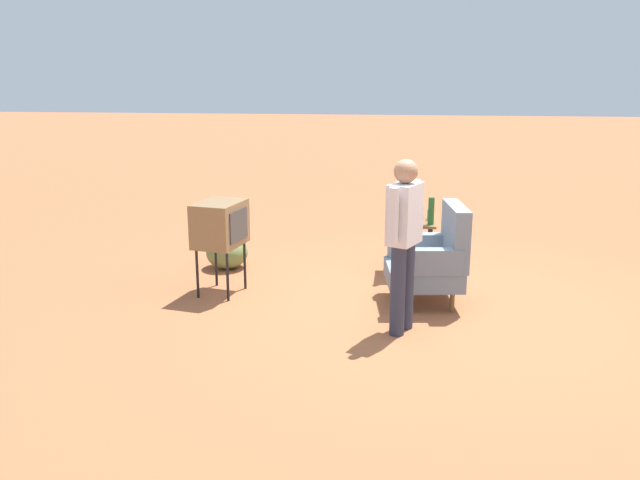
{
  "coord_description": "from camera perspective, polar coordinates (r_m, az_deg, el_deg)",
  "views": [
    {
      "loc": [
        6.66,
        -0.29,
        2.43
      ],
      "look_at": [
        -0.22,
        -1.13,
        0.65
      ],
      "focal_mm": 37.68,
      "sensor_mm": 36.0,
      "label": 1
    }
  ],
  "objects": [
    {
      "name": "bottle_wine_green",
      "position": [
        7.9,
        9.42,
        2.44
      ],
      "size": [
        0.07,
        0.07,
        0.32
      ],
      "primitive_type": "cylinder",
      "color": "#1E5623",
      "rests_on": "side_table"
    },
    {
      "name": "soda_can_blue",
      "position": [
        8.18,
        9.33,
        2.13
      ],
      "size": [
        0.07,
        0.07,
        0.12
      ],
      "primitive_type": "cylinder",
      "color": "blue",
      "rests_on": "side_table"
    },
    {
      "name": "shrub_near",
      "position": [
        8.44,
        -7.9,
        -1.05
      ],
      "size": [
        0.52,
        0.52,
        0.4
      ],
      "primitive_type": "ellipsoid",
      "color": "olive",
      "rests_on": "ground"
    },
    {
      "name": "side_table",
      "position": [
        8.11,
        7.77,
        0.93
      ],
      "size": [
        0.56,
        0.56,
        0.66
      ],
      "color": "black",
      "rests_on": "ground"
    },
    {
      "name": "ground_plane",
      "position": [
        7.09,
        8.91,
        -5.8
      ],
      "size": [
        60.0,
        60.0,
        0.0
      ],
      "primitive_type": "plane",
      "color": "#A05B38"
    },
    {
      "name": "bottle_short_clear",
      "position": [
        8.3,
        7.36,
        2.66
      ],
      "size": [
        0.06,
        0.06,
        0.2
      ],
      "primitive_type": "cylinder",
      "color": "silver",
      "rests_on": "side_table"
    },
    {
      "name": "armchair",
      "position": [
        7.13,
        9.6,
        -1.51
      ],
      "size": [
        0.86,
        0.87,
        1.06
      ],
      "color": "brown",
      "rests_on": "ground"
    },
    {
      "name": "tv_on_stand",
      "position": [
        7.36,
        -8.48,
        1.31
      ],
      "size": [
        0.68,
        0.55,
        1.03
      ],
      "color": "black",
      "rests_on": "ground"
    },
    {
      "name": "flower_vase",
      "position": [
        7.86,
        6.45,
        2.38
      ],
      "size": [
        0.15,
        0.1,
        0.27
      ],
      "color": "silver",
      "rests_on": "side_table"
    },
    {
      "name": "soda_can_red",
      "position": [
        7.89,
        8.16,
        1.73
      ],
      "size": [
        0.07,
        0.07,
        0.12
      ],
      "primitive_type": "cylinder",
      "color": "red",
      "rests_on": "side_table"
    },
    {
      "name": "person_standing",
      "position": [
        6.21,
        7.14,
        0.4
      ],
      "size": [
        0.53,
        0.35,
        1.64
      ],
      "color": "#2D3347",
      "rests_on": "ground"
    }
  ]
}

